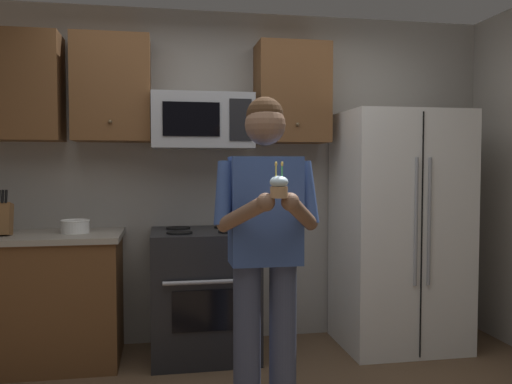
# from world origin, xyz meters

# --- Properties ---
(wall_back) EXTENTS (4.40, 0.10, 2.60)m
(wall_back) POSITION_xyz_m (0.00, 1.75, 1.30)
(wall_back) COLOR gray
(wall_back) RESTS_ON ground
(oven_range) EXTENTS (0.76, 0.70, 0.93)m
(oven_range) POSITION_xyz_m (-0.15, 1.36, 0.46)
(oven_range) COLOR black
(oven_range) RESTS_ON ground
(microwave) EXTENTS (0.74, 0.41, 0.40)m
(microwave) POSITION_xyz_m (-0.15, 1.48, 1.72)
(microwave) COLOR #9EA0A5
(refrigerator) EXTENTS (0.90, 0.75, 1.80)m
(refrigerator) POSITION_xyz_m (1.35, 1.32, 0.90)
(refrigerator) COLOR white
(refrigerator) RESTS_ON ground
(cabinet_row_upper) EXTENTS (2.78, 0.36, 0.76)m
(cabinet_row_upper) POSITION_xyz_m (-0.72, 1.53, 1.95)
(cabinet_row_upper) COLOR brown
(counter_left) EXTENTS (1.44, 0.66, 0.92)m
(counter_left) POSITION_xyz_m (-1.45, 1.38, 0.46)
(counter_left) COLOR brown
(counter_left) RESTS_ON ground
(bowl_large_white) EXTENTS (0.20, 0.20, 0.09)m
(bowl_large_white) POSITION_xyz_m (-1.05, 1.39, 0.97)
(bowl_large_white) COLOR white
(bowl_large_white) RESTS_ON counter_left
(person) EXTENTS (0.60, 0.48, 1.76)m
(person) POSITION_xyz_m (0.10, 0.31, 1.00)
(person) COLOR #383F59
(person) RESTS_ON ground
(cupcake) EXTENTS (0.09, 0.09, 0.17)m
(cupcake) POSITION_xyz_m (0.10, -0.02, 1.29)
(cupcake) COLOR #A87F56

